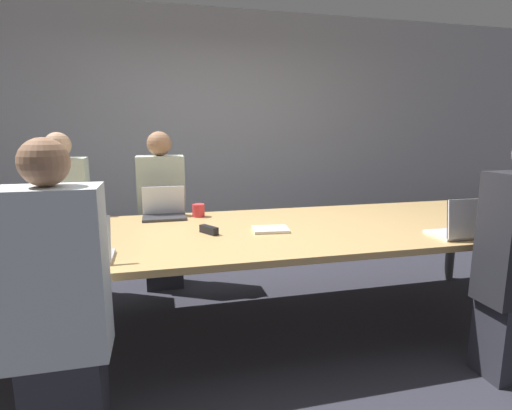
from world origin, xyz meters
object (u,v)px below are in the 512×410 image
at_px(person_near_left, 58,309).
at_px(stapler, 209,230).
at_px(laptop_far_left, 42,215).
at_px(cup_far_midleft, 198,210).
at_px(cup_near_right, 497,227).
at_px(person_far_midleft, 162,213).
at_px(cup_near_left, 24,255).
at_px(person_far_left, 64,221).
at_px(laptop_far_midleft, 164,209).
at_px(laptop_near_right, 465,226).
at_px(laptop_near_left, 75,250).

bearing_deg(person_near_left, stapler, -131.69).
height_order(laptop_far_left, cup_far_midleft, laptop_far_left).
height_order(cup_near_right, person_far_midleft, person_far_midleft).
height_order(cup_near_left, person_far_midleft, person_far_midleft).
height_order(cup_near_right, stapler, cup_near_right).
bearing_deg(person_far_left, cup_near_left, -86.47).
xyz_separation_m(cup_near_right, laptop_far_midleft, (-2.11, 1.03, 0.02)).
xyz_separation_m(person_far_left, person_far_midleft, (0.78, 0.08, 0.00)).
distance_m(laptop_near_right, laptop_far_midleft, 2.12).
distance_m(laptop_near_right, cup_far_midleft, 1.88).
bearing_deg(laptop_near_right, laptop_far_midleft, -30.00).
xyz_separation_m(cup_near_right, cup_far_midleft, (-1.84, 0.99, 0.00)).
bearing_deg(person_far_left, laptop_far_left, -97.11).
relative_size(laptop_far_midleft, stapler, 2.19).
relative_size(laptop_far_left, stapler, 2.40).
relative_size(person_far_left, cup_near_right, 14.99).
bearing_deg(cup_far_midleft, laptop_near_right, -33.14).
bearing_deg(person_far_left, laptop_near_right, -28.21).
xyz_separation_m(cup_near_right, person_far_midleft, (-2.12, 1.46, -0.10)).
xyz_separation_m(laptop_near_right, cup_far_midleft, (-1.57, 1.03, -0.02)).
height_order(laptop_near_right, cup_near_right, laptop_near_right).
bearing_deg(laptop_near_right, person_far_left, -28.21).
relative_size(cup_near_right, laptop_far_midleft, 0.28).
xyz_separation_m(laptop_far_left, person_far_midleft, (0.83, 0.50, -0.13)).
relative_size(laptop_near_left, cup_far_midleft, 3.65).
bearing_deg(person_far_midleft, cup_near_left, -117.26).
bearing_deg(cup_near_left, person_far_left, 93.53).
xyz_separation_m(laptop_far_left, laptop_near_left, (0.39, -0.93, -0.00)).
bearing_deg(laptop_near_left, person_near_left, 89.70).
bearing_deg(person_far_left, cup_far_midleft, -19.96).
bearing_deg(person_far_midleft, laptop_near_left, -107.37).
bearing_deg(stapler, laptop_far_left, 124.78).
distance_m(cup_near_right, person_far_midleft, 2.57).
bearing_deg(cup_far_midleft, person_near_left, -117.89).
bearing_deg(person_near_left, person_far_midleft, -103.80).
bearing_deg(cup_near_right, cup_far_midleft, 151.69).
xyz_separation_m(laptop_near_left, laptop_near_right, (2.29, -0.06, 0.00)).
height_order(person_near_left, laptop_far_midleft, person_near_left).
distance_m(person_far_left, cup_far_midleft, 1.13).
relative_size(laptop_far_left, cup_near_left, 4.57).
height_order(laptop_far_left, cup_near_right, laptop_far_left).
xyz_separation_m(laptop_near_left, person_near_left, (-0.00, -0.40, -0.14)).
bearing_deg(cup_near_left, stapler, 19.89).
height_order(laptop_far_left, cup_near_left, laptop_far_left).
height_order(laptop_near_right, person_far_midleft, person_far_midleft).
height_order(cup_near_right, cup_far_midleft, cup_far_midleft).
distance_m(person_far_left, cup_near_left, 1.29).
bearing_deg(cup_near_right, laptop_far_left, 162.05).
bearing_deg(person_far_midleft, laptop_far_left, -149.02).
bearing_deg(laptop_far_midleft, stapler, -64.38).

